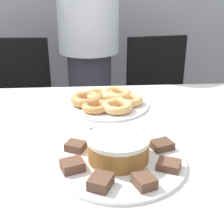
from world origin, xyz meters
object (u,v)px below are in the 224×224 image
object	(u,v)px
office_chair_left	(18,116)
frosted_cake	(120,147)
plate_cake	(120,160)
person_standing	(89,44)
plate_donuts	(107,104)
office_chair_right	(161,112)

from	to	relation	value
office_chair_left	frosted_cake	size ratio (longest dim) A/B	5.25
office_chair_left	plate_cake	xyz separation A→B (m)	(0.54, -1.12, 0.35)
office_chair_left	person_standing	bearing A→B (deg)	4.22
person_standing	office_chair_left	world-z (taller)	person_standing
office_chair_left	plate_donuts	size ratio (longest dim) A/B	2.69
office_chair_right	plate_cake	bearing A→B (deg)	-117.11
plate_cake	frosted_cake	distance (m)	0.04
person_standing	office_chair_right	distance (m)	0.64
office_chair_left	plate_cake	size ratio (longest dim) A/B	2.40
office_chair_left	plate_cake	distance (m)	1.29
person_standing	plate_cake	bearing A→B (deg)	-86.00
person_standing	frosted_cake	size ratio (longest dim) A/B	9.75
office_chair_left	frosted_cake	xyz separation A→B (m)	(0.54, -1.12, 0.39)
office_chair_left	frosted_cake	world-z (taller)	office_chair_left
plate_donuts	frosted_cake	world-z (taller)	frosted_cake
frosted_cake	person_standing	bearing A→B (deg)	94.00
plate_donuts	frosted_cake	distance (m)	0.42
plate_cake	plate_donuts	size ratio (longest dim) A/B	1.12
person_standing	plate_cake	world-z (taller)	person_standing
office_chair_right	frosted_cake	size ratio (longest dim) A/B	5.25
plate_cake	frosted_cake	world-z (taller)	frosted_cake
person_standing	plate_cake	distance (m)	1.13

